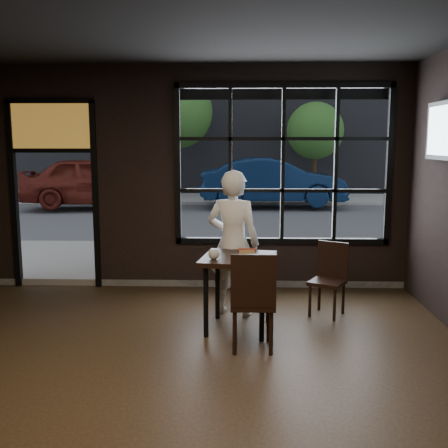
{
  "coord_description": "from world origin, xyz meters",
  "views": [
    {
      "loc": [
        0.58,
        -4.0,
        2.14
      ],
      "look_at": [
        0.4,
        2.2,
        1.15
      ],
      "focal_mm": 42.0,
      "sensor_mm": 36.0,
      "label": 1
    }
  ],
  "objects_px": {
    "cafe_table": "(238,293)",
    "chair_near": "(252,300)",
    "navy_car": "(273,182)",
    "man": "(233,243)"
  },
  "relations": [
    {
      "from": "chair_near",
      "to": "navy_car",
      "type": "xyz_separation_m",
      "value": [
        0.93,
        11.53,
        0.33
      ]
    },
    {
      "from": "cafe_table",
      "to": "navy_car",
      "type": "xyz_separation_m",
      "value": [
        1.08,
        10.97,
        0.42
      ]
    },
    {
      "from": "chair_near",
      "to": "navy_car",
      "type": "distance_m",
      "value": 11.57
    },
    {
      "from": "chair_near",
      "to": "navy_car",
      "type": "height_order",
      "value": "navy_car"
    },
    {
      "from": "cafe_table",
      "to": "chair_near",
      "type": "xyz_separation_m",
      "value": [
        0.15,
        -0.55,
        0.09
      ]
    },
    {
      "from": "cafe_table",
      "to": "navy_car",
      "type": "relative_size",
      "value": 0.19
    },
    {
      "from": "cafe_table",
      "to": "chair_near",
      "type": "relative_size",
      "value": 0.82
    },
    {
      "from": "man",
      "to": "navy_car",
      "type": "height_order",
      "value": "man"
    },
    {
      "from": "cafe_table",
      "to": "navy_car",
      "type": "bearing_deg",
      "value": 93.88
    },
    {
      "from": "man",
      "to": "cafe_table",
      "type": "bearing_deg",
      "value": 113.41
    }
  ]
}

